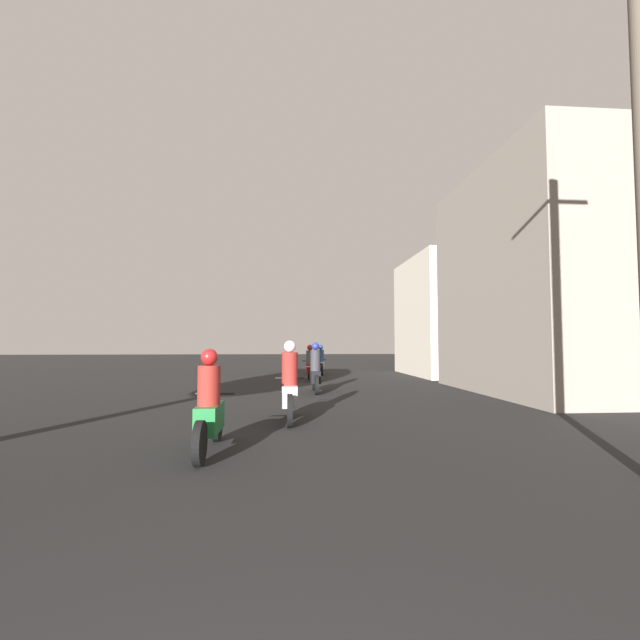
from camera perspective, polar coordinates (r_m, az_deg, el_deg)
The scene contains 8 objects.
motorcycle_green at distance 6.49m, azimuth -14.53°, elevation -11.61°, with size 0.60×1.98×1.49m.
motorcycle_silver at distance 8.75m, azimuth -4.07°, elevation -9.15°, with size 0.60×1.92×1.62m.
motorcycle_black at distance 13.72m, azimuth -0.63°, elevation -6.99°, with size 0.60×1.85×1.59m.
motorcycle_red at distance 18.07m, azimuth -1.37°, elevation -6.14°, with size 0.60×1.92×1.50m.
motorcycle_white at distance 21.16m, azimuth 0.07°, elevation -5.70°, with size 0.60×1.93×1.49m.
motorcycle_blue at distance 23.29m, azimuth -4.31°, elevation -5.38°, with size 0.60×1.94×1.57m.
building_right_near at distance 15.38m, azimuth 28.15°, elevation 4.64°, with size 4.59×7.27×7.08m.
building_right_far at distance 22.32m, azimuth 18.13°, elevation 0.40°, with size 5.06×6.04×5.73m.
Camera 1 is at (0.28, -0.31, 1.57)m, focal length 24.00 mm.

